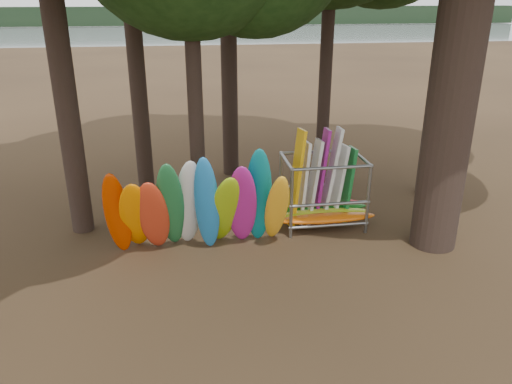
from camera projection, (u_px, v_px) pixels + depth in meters
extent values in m
plane|color=#47331E|center=(270.00, 265.00, 12.49)|extent=(120.00, 120.00, 0.00)
plane|color=gray|center=(192.00, 45.00, 67.66)|extent=(160.00, 160.00, 0.00)
cube|color=black|center=(184.00, 16.00, 112.90)|extent=(160.00, 4.00, 4.00)
cylinder|color=black|center=(131.00, 2.00, 14.87)|extent=(0.53, 0.53, 12.22)
cylinder|color=black|center=(328.00, 21.00, 16.58)|extent=(0.44, 0.44, 11.02)
cylinder|color=black|center=(193.00, 53.00, 13.14)|extent=(0.42, 0.42, 9.76)
ellipsoid|color=#BA2E00|center=(117.00, 214.00, 12.44)|extent=(0.72, 1.04, 2.51)
ellipsoid|color=orange|center=(136.00, 216.00, 12.50)|extent=(0.88, 1.79, 2.45)
ellipsoid|color=red|center=(154.00, 216.00, 12.47)|extent=(0.84, 1.57, 2.44)
ellipsoid|color=#1F6A36|center=(171.00, 207.00, 12.43)|extent=(0.73, 1.85, 2.93)
ellipsoid|color=silver|center=(189.00, 204.00, 12.63)|extent=(0.90, 1.68, 2.87)
ellipsoid|color=#1C6FB6|center=(207.00, 205.00, 12.43)|extent=(0.80, 1.45, 2.98)
ellipsoid|color=#8EB511|center=(224.00, 211.00, 12.75)|extent=(1.00, 1.88, 2.51)
ellipsoid|color=#AD1C85|center=(242.00, 206.00, 12.70)|extent=(0.93, 1.68, 2.72)
ellipsoid|color=#097077|center=(259.00, 197.00, 12.79)|extent=(0.85, 1.46, 3.04)
ellipsoid|color=#FFAF1E|center=(276.00, 209.00, 12.85)|extent=(0.64, 1.80, 2.50)
ellipsoid|color=#D6590B|center=(327.00, 218.00, 14.13)|extent=(2.87, 0.55, 0.24)
ellipsoid|color=#BED21C|center=(324.00, 214.00, 14.42)|extent=(2.73, 0.55, 0.24)
ellipsoid|color=#166317|center=(320.00, 208.00, 14.78)|extent=(2.87, 0.55, 0.24)
ellipsoid|color=red|center=(317.00, 204.00, 15.05)|extent=(2.74, 0.55, 0.24)
cube|color=#ECAB0C|center=(296.00, 179.00, 14.22)|extent=(0.49, 0.83, 2.86)
cube|color=white|center=(303.00, 183.00, 14.51)|extent=(0.34, 0.77, 2.45)
cube|color=silver|center=(313.00, 183.00, 14.39)|extent=(0.45, 0.78, 2.54)
cube|color=#8D177C|center=(321.00, 176.00, 14.52)|extent=(0.46, 0.78, 2.81)
cube|color=silver|center=(330.00, 176.00, 14.43)|extent=(0.61, 0.77, 2.86)
cube|color=silver|center=(338.00, 184.00, 14.63)|extent=(0.50, 0.79, 2.32)
cube|color=#197331|center=(347.00, 185.00, 14.59)|extent=(0.36, 0.76, 2.27)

